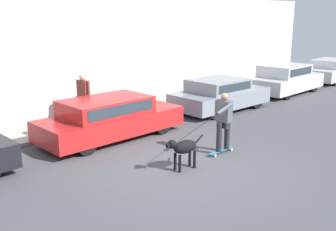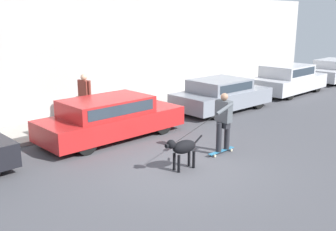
{
  "view_description": "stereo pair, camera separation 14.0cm",
  "coord_description": "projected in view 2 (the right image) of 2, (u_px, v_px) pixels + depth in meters",
  "views": [
    {
      "loc": [
        -6.63,
        -6.26,
        3.61
      ],
      "look_at": [
        0.62,
        1.18,
        0.95
      ],
      "focal_mm": 42.0,
      "sensor_mm": 36.0,
      "label": 1
    },
    {
      "loc": [
        -6.53,
        -6.36,
        3.61
      ],
      "look_at": [
        0.62,
        1.18,
        0.95
      ],
      "focal_mm": 42.0,
      "sensor_mm": 36.0,
      "label": 2
    }
  ],
  "objects": [
    {
      "name": "dog",
      "position": [
        183.0,
        148.0,
        9.34
      ],
      "size": [
        1.12,
        0.39,
        0.82
      ],
      "rotation": [
        0.0,
        0.0,
        3.03
      ],
      "color": "black",
      "rests_on": "ground_plane"
    },
    {
      "name": "parked_car_1",
      "position": [
        111.0,
        118.0,
        11.74
      ],
      "size": [
        4.46,
        1.71,
        1.25
      ],
      "rotation": [
        0.0,
        0.0,
        -0.0
      ],
      "color": "black",
      "rests_on": "ground_plane"
    },
    {
      "name": "parked_car_4",
      "position": [
        335.0,
        71.0,
        21.89
      ],
      "size": [
        4.45,
        1.88,
        1.23
      ],
      "rotation": [
        0.0,
        0.0,
        0.03
      ],
      "color": "black",
      "rests_on": "ground_plane"
    },
    {
      "name": "ground_plane",
      "position": [
        183.0,
        165.0,
        9.72
      ],
      "size": [
        36.0,
        36.0,
        0.0
      ],
      "primitive_type": "plane",
      "color": "#47474C"
    },
    {
      "name": "skateboarder",
      "position": [
        223.0,
        120.0,
        10.35
      ],
      "size": [
        2.38,
        0.61,
        1.65
      ],
      "rotation": [
        0.0,
        0.0,
        3.12
      ],
      "color": "beige",
      "rests_on": "ground_plane"
    },
    {
      "name": "back_wall",
      "position": [
        55.0,
        57.0,
        13.51
      ],
      "size": [
        32.0,
        0.3,
        4.41
      ],
      "color": "#B2ADA8",
      "rests_on": "ground_plane"
    },
    {
      "name": "parked_car_3",
      "position": [
        288.0,
        80.0,
        18.48
      ],
      "size": [
        4.23,
        1.91,
        1.36
      ],
      "rotation": [
        0.0,
        0.0,
        0.01
      ],
      "color": "black",
      "rests_on": "ground_plane"
    },
    {
      "name": "parked_car_2",
      "position": [
        221.0,
        95.0,
        15.22
      ],
      "size": [
        4.11,
        1.97,
        1.23
      ],
      "rotation": [
        0.0,
        0.0,
        -0.03
      ],
      "color": "black",
      "rests_on": "ground_plane"
    },
    {
      "name": "pedestrian_with_bag",
      "position": [
        84.0,
        96.0,
        12.87
      ],
      "size": [
        0.27,
        0.69,
        1.65
      ],
      "rotation": [
        0.0,
        0.0,
        0.17
      ],
      "color": "#3D4760",
      "rests_on": "sidewalk_curb"
    },
    {
      "name": "sidewalk_curb",
      "position": [
        76.0,
        123.0,
        13.25
      ],
      "size": [
        30.0,
        1.91,
        0.12
      ],
      "color": "#A39E93",
      "rests_on": "ground_plane"
    }
  ]
}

